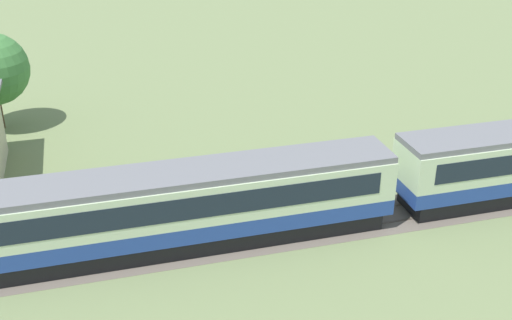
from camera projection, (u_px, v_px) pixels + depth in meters
name	position (u px, v px, depth m)	size (l,w,h in m)	color
ground_plane	(303.00, 217.00, 32.45)	(600.00, 600.00, 0.00)	#707F51
passenger_train	(170.00, 207.00, 29.07)	(67.56, 2.88, 3.92)	#234293
railway_track	(132.00, 253.00, 29.57)	(109.63, 3.60, 0.04)	#665B51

